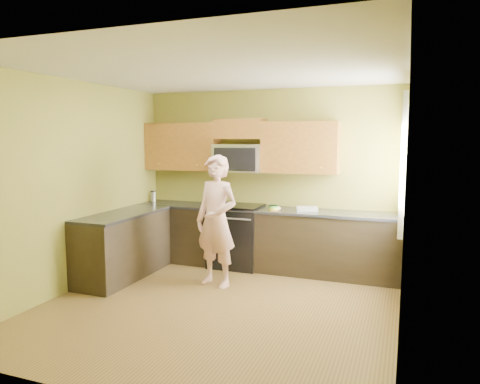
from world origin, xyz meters
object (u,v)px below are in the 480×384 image
at_px(stove, 236,236).
at_px(woman, 216,221).
at_px(butter_tub, 273,211).
at_px(microwave, 239,172).
at_px(travel_mug, 153,201).
at_px(frying_pan, 223,207).

height_order(stove, woman, woman).
xyz_separation_m(stove, butter_tub, (0.63, -0.15, 0.45)).
bearing_deg(microwave, travel_mug, -178.07).
relative_size(stove, butter_tub, 6.86).
xyz_separation_m(microwave, travel_mug, (-1.50, -0.05, -0.53)).
distance_m(frying_pan, butter_tub, 0.75).
bearing_deg(travel_mug, microwave, 1.93).
height_order(woman, butter_tub, woman).
distance_m(microwave, frying_pan, 0.64).
bearing_deg(woman, travel_mug, 163.23).
bearing_deg(woman, microwave, 109.88).
relative_size(stove, microwave, 1.25).
height_order(frying_pan, butter_tub, frying_pan).
bearing_deg(travel_mug, butter_tub, -5.96).
distance_m(stove, microwave, 0.98).
xyz_separation_m(frying_pan, butter_tub, (0.74, 0.11, -0.03)).
distance_m(stove, travel_mug, 1.57).
distance_m(microwave, butter_tub, 0.87).
distance_m(stove, woman, 1.02).
relative_size(woman, butter_tub, 12.59).
bearing_deg(butter_tub, travel_mug, 174.04).
distance_m(butter_tub, travel_mug, 2.14).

